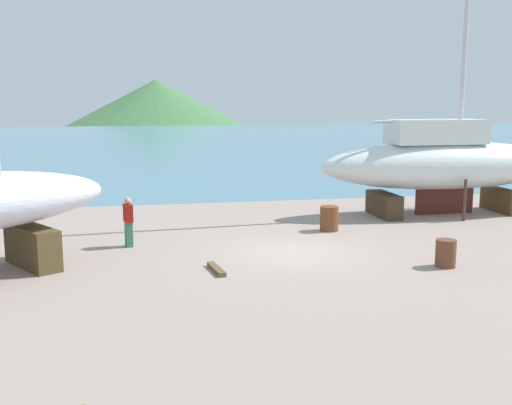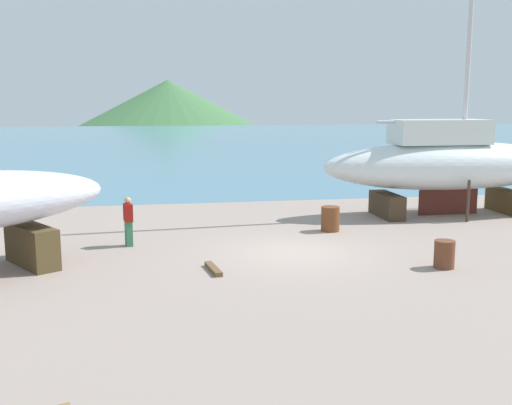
{
  "view_description": "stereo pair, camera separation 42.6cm",
  "coord_description": "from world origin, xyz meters",
  "px_view_note": "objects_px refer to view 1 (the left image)",
  "views": [
    {
      "loc": [
        -4.65,
        -17.21,
        4.55
      ],
      "look_at": [
        -0.83,
        1.9,
        1.28
      ],
      "focal_mm": 41.69,
      "sensor_mm": 36.0,
      "label": 1
    },
    {
      "loc": [
        -4.24,
        -17.29,
        4.55
      ],
      "look_at": [
        -0.83,
        1.9,
        1.28
      ],
      "focal_mm": 41.69,
      "sensor_mm": 36.0,
      "label": 2
    }
  ],
  "objects_px": {
    "worker": "(128,221)",
    "barrel_tar_black": "(329,219)",
    "sailboat_small_center": "(445,163)",
    "barrel_rust_mid": "(446,253)"
  },
  "relations": [
    {
      "from": "sailboat_small_center",
      "to": "barrel_tar_black",
      "type": "distance_m",
      "value": 6.35
    },
    {
      "from": "worker",
      "to": "barrel_rust_mid",
      "type": "height_order",
      "value": "worker"
    },
    {
      "from": "barrel_rust_mid",
      "to": "barrel_tar_black",
      "type": "distance_m",
      "value": 5.49
    },
    {
      "from": "sailboat_small_center",
      "to": "barrel_tar_black",
      "type": "height_order",
      "value": "sailboat_small_center"
    },
    {
      "from": "sailboat_small_center",
      "to": "worker",
      "type": "height_order",
      "value": "sailboat_small_center"
    },
    {
      "from": "worker",
      "to": "barrel_tar_black",
      "type": "distance_m",
      "value": 7.14
    },
    {
      "from": "sailboat_small_center",
      "to": "barrel_tar_black",
      "type": "xyz_separation_m",
      "value": [
        -5.69,
        -2.24,
        -1.69
      ]
    },
    {
      "from": "barrel_tar_black",
      "to": "worker",
      "type": "bearing_deg",
      "value": -171.65
    },
    {
      "from": "barrel_tar_black",
      "to": "sailboat_small_center",
      "type": "bearing_deg",
      "value": 21.54
    },
    {
      "from": "sailboat_small_center",
      "to": "barrel_tar_black",
      "type": "relative_size",
      "value": 19.5
    }
  ]
}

